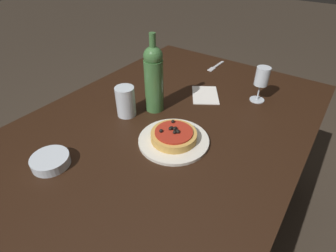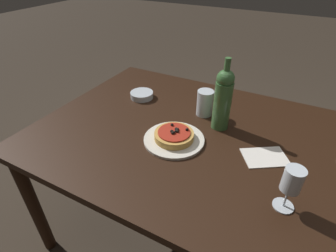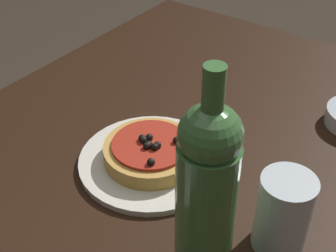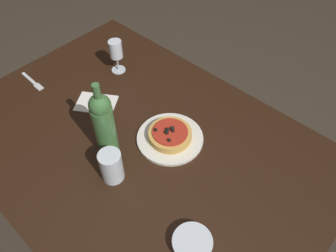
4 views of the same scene
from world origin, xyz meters
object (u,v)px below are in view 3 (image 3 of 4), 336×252
(dining_table, at_px, (164,244))
(dinner_plate, at_px, (151,161))
(pizza, at_px, (151,151))
(water_cup, at_px, (283,214))
(wine_bottle, at_px, (206,194))

(dining_table, height_order, dinner_plate, dinner_plate)
(dining_table, relative_size, pizza, 8.78)
(water_cup, bearing_deg, dinner_plate, 82.60)
(dinner_plate, bearing_deg, dining_table, -134.09)
(dinner_plate, bearing_deg, wine_bottle, -125.40)
(dining_table, distance_m, wine_bottle, 0.25)
(dining_table, height_order, pizza, pizza)
(wine_bottle, bearing_deg, dinner_plate, 54.60)
(water_cup, bearing_deg, wine_bottle, 146.18)
(dinner_plate, relative_size, wine_bottle, 0.79)
(wine_bottle, bearing_deg, water_cup, -33.82)
(dining_table, bearing_deg, water_cup, -72.18)
(dinner_plate, distance_m, wine_bottle, 0.28)
(pizza, bearing_deg, dinner_plate, 50.72)
(dinner_plate, distance_m, water_cup, 0.28)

